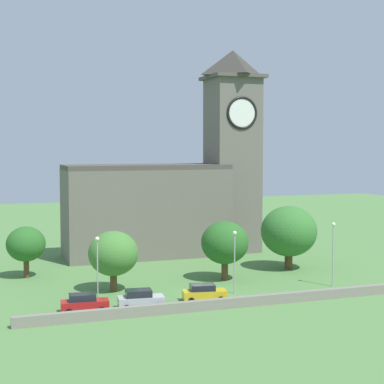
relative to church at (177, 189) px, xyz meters
name	(u,v)px	position (x,y,z in m)	size (l,w,h in m)	color
ground_plane	(164,269)	(-5.03, -10.05, -9.64)	(200.00, 200.00, 0.00)	#517F42
church	(177,189)	(0.00, 0.00, 0.00)	(29.20, 9.05, 30.18)	#666056
quay_barrier	(225,303)	(-5.03, -30.84, -9.13)	(40.49, 0.70, 1.02)	gray
car_red	(84,303)	(-18.32, -27.63, -8.73)	(4.69, 2.37, 1.79)	red
car_silver	(140,299)	(-12.89, -28.09, -8.69)	(4.65, 2.61, 1.88)	silver
car_yellow	(204,292)	(-5.97, -27.42, -8.76)	(4.72, 2.70, 1.75)	gold
streetlamp_west_mid	(97,259)	(-16.51, -25.02, -5.04)	(0.44, 0.44, 6.86)	#9EA0A5
streetlamp_central	(235,252)	(-1.70, -25.40, -5.07)	(0.44, 0.44, 6.81)	#9EA0A5
streetlamp_east_mid	(333,244)	(10.12, -26.09, -4.77)	(0.44, 0.44, 7.34)	#9EA0A5
tree_riverside_east	(225,243)	(-0.19, -18.99, -5.16)	(5.64, 5.64, 7.06)	brown
tree_riverside_west	(26,244)	(-22.35, -9.79, -5.55)	(4.69, 4.69, 6.23)	brown
tree_churchyard	(113,254)	(-13.86, -20.20, -5.45)	(5.47, 5.47, 6.68)	brown
tree_by_tower	(289,231)	(10.16, -15.56, -4.72)	(7.23, 7.23, 8.20)	brown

